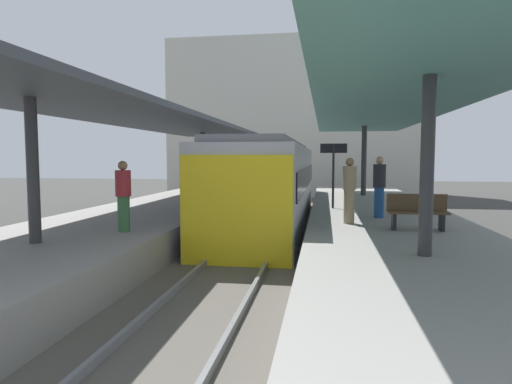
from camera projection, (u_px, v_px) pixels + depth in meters
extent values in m
plane|color=#383835|center=(256.00, 248.00, 13.33)|extent=(80.00, 80.00, 0.00)
cube|color=gray|center=(137.00, 229.00, 13.88)|extent=(4.40, 28.00, 1.00)
cube|color=gray|center=(386.00, 235.00, 12.71)|extent=(4.40, 28.00, 1.00)
cube|color=#59544C|center=(256.00, 245.00, 13.33)|extent=(3.20, 28.00, 0.20)
cube|color=slate|center=(233.00, 239.00, 13.42)|extent=(0.08, 28.00, 0.14)
cube|color=slate|center=(280.00, 240.00, 13.20)|extent=(0.08, 28.00, 0.14)
cube|color=#ADADB2|center=(270.00, 186.00, 16.72)|extent=(2.70, 13.19, 2.90)
cube|color=yellow|center=(236.00, 211.00, 10.20)|extent=(2.65, 0.08, 2.60)
cube|color=black|center=(235.00, 177.00, 16.90)|extent=(0.04, 12.14, 0.76)
cube|color=black|center=(307.00, 177.00, 16.48)|extent=(0.04, 12.14, 0.76)
cube|color=#515156|center=(270.00, 145.00, 16.60)|extent=(2.16, 12.53, 0.20)
cylinder|color=#333335|center=(33.00, 171.00, 8.89)|extent=(0.24, 0.24, 2.94)
cylinder|color=#333335|center=(203.00, 163.00, 21.31)|extent=(0.24, 0.24, 2.94)
cube|color=#3D4247|center=(152.00, 120.00, 14.98)|extent=(4.18, 21.00, 0.16)
cylinder|color=#333335|center=(427.00, 167.00, 7.72)|extent=(0.24, 0.24, 3.16)
cylinder|color=#333335|center=(364.00, 161.00, 20.13)|extent=(0.24, 0.24, 3.16)
cube|color=slate|center=(383.00, 109.00, 13.80)|extent=(4.18, 21.00, 0.16)
cube|color=black|center=(394.00, 221.00, 10.62)|extent=(0.08, 0.32, 0.40)
cube|color=black|center=(442.00, 223.00, 10.46)|extent=(0.08, 0.32, 0.40)
cube|color=#4C3823|center=(418.00, 212.00, 10.52)|extent=(1.40, 0.40, 0.06)
cube|color=#4C3823|center=(417.00, 202.00, 10.68)|extent=(1.40, 0.06, 0.40)
cylinder|color=#262628|center=(333.00, 176.00, 15.05)|extent=(0.08, 0.08, 2.20)
cube|color=black|center=(334.00, 148.00, 14.97)|extent=(0.90, 0.06, 0.32)
cylinder|color=navy|center=(379.00, 203.00, 12.73)|extent=(0.28, 0.28, 0.88)
cylinder|color=#232328|center=(379.00, 176.00, 12.67)|extent=(0.36, 0.36, 0.67)
sphere|color=tan|center=(380.00, 160.00, 12.64)|extent=(0.22, 0.22, 0.22)
cylinder|color=#998460|center=(349.00, 206.00, 11.61)|extent=(0.28, 0.28, 0.90)
cylinder|color=#998460|center=(350.00, 178.00, 11.56)|extent=(0.36, 0.36, 0.61)
sphere|color=#936B4C|center=(350.00, 162.00, 11.52)|extent=(0.22, 0.22, 0.22)
cylinder|color=#386B3D|center=(124.00, 214.00, 10.35)|extent=(0.28, 0.28, 0.84)
cylinder|color=maroon|center=(123.00, 183.00, 10.30)|extent=(0.36, 0.36, 0.61)
sphere|color=#936B4C|center=(123.00, 166.00, 10.26)|extent=(0.22, 0.22, 0.22)
cube|color=beige|center=(297.00, 120.00, 32.61)|extent=(18.00, 6.00, 11.00)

